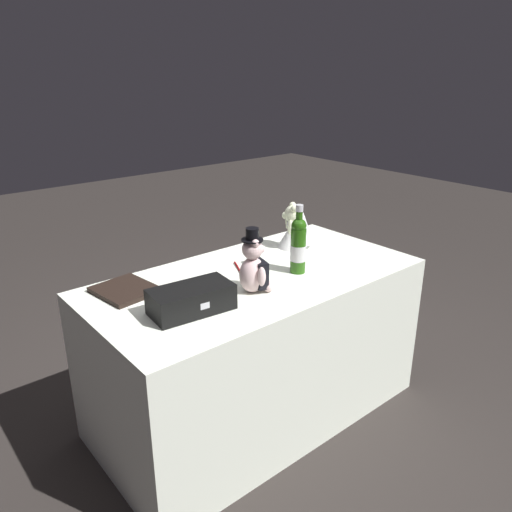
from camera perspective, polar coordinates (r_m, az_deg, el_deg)
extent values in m
plane|color=#2D2826|center=(2.80, 0.00, -17.15)|extent=(12.00, 12.00, 0.00)
cube|color=white|center=(2.58, 0.00, -10.27)|extent=(1.62, 0.81, 0.78)
ellipsoid|color=beige|center=(2.20, -0.42, -2.14)|extent=(0.12, 0.11, 0.16)
cube|color=black|center=(2.21, 0.36, -2.00)|extent=(0.07, 0.11, 0.12)
sphere|color=beige|center=(2.15, -0.43, 0.79)|extent=(0.09, 0.09, 0.09)
sphere|color=beige|center=(2.17, 0.50, 0.81)|extent=(0.04, 0.04, 0.04)
sphere|color=beige|center=(2.11, -0.07, 1.45)|extent=(0.03, 0.03, 0.03)
sphere|color=beige|center=(2.17, -0.78, 1.96)|extent=(0.03, 0.03, 0.03)
ellipsoid|color=beige|center=(2.15, 0.65, -2.38)|extent=(0.04, 0.04, 0.09)
ellipsoid|color=beige|center=(2.25, -0.75, -1.23)|extent=(0.04, 0.04, 0.09)
sphere|color=beige|center=(2.22, 1.43, -3.50)|extent=(0.05, 0.05, 0.05)
sphere|color=beige|center=(2.27, 0.69, -2.88)|extent=(0.05, 0.05, 0.05)
cylinder|color=black|center=(2.14, -0.43, 1.85)|extent=(0.10, 0.10, 0.01)
cylinder|color=black|center=(2.13, -0.43, 2.56)|extent=(0.06, 0.06, 0.05)
cone|color=white|center=(2.76, 4.23, 2.48)|extent=(0.17, 0.17, 0.15)
ellipsoid|color=white|center=(2.74, 4.26, 3.71)|extent=(0.08, 0.07, 0.06)
sphere|color=#E3EAC1|center=(2.72, 4.29, 4.80)|extent=(0.10, 0.10, 0.10)
sphere|color=#E3EAC1|center=(2.72, 3.40, 4.66)|extent=(0.04, 0.04, 0.04)
sphere|color=#E3EAC1|center=(2.74, 4.21, 5.79)|extent=(0.04, 0.04, 0.04)
sphere|color=#E3EAC1|center=(2.68, 4.42, 5.41)|extent=(0.04, 0.04, 0.04)
ellipsoid|color=#E3EAC1|center=(2.78, 3.70, 3.87)|extent=(0.03, 0.03, 0.08)
ellipsoid|color=#E3EAC1|center=(2.69, 3.95, 3.30)|extent=(0.03, 0.03, 0.08)
cone|color=white|center=(2.75, 5.37, 3.25)|extent=(0.18, 0.18, 0.18)
cylinder|color=#235310|center=(2.41, 4.84, 0.62)|extent=(0.07, 0.07, 0.22)
sphere|color=#235310|center=(2.37, 4.93, 3.44)|extent=(0.07, 0.07, 0.07)
cylinder|color=#235310|center=(2.35, 4.97, 4.69)|extent=(0.03, 0.03, 0.09)
cylinder|color=silver|center=(2.34, 4.99, 5.48)|extent=(0.04, 0.04, 0.03)
cylinder|color=silver|center=(2.41, 4.83, 0.38)|extent=(0.08, 0.08, 0.08)
cylinder|color=maroon|center=(2.48, -2.08, -1.33)|extent=(0.07, 0.14, 0.01)
cone|color=silver|center=(2.54, -2.46, -0.72)|extent=(0.01, 0.02, 0.01)
cube|color=black|center=(2.05, -7.39, -4.92)|extent=(0.35, 0.20, 0.11)
cube|color=#B7B7BF|center=(1.99, -5.88, -5.66)|extent=(0.04, 0.01, 0.03)
cube|color=black|center=(2.29, -14.71, -3.77)|extent=(0.26, 0.29, 0.02)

